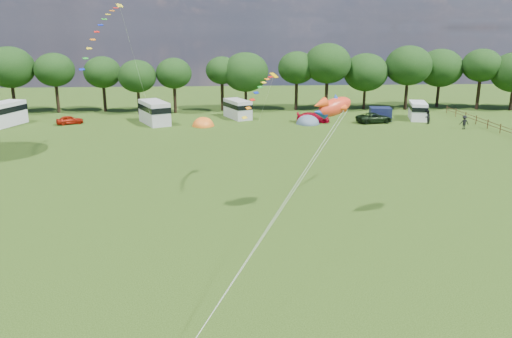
{
  "coord_description": "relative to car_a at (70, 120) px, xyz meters",
  "views": [
    {
      "loc": [
        -2.08,
        -21.88,
        12.51
      ],
      "look_at": [
        0.0,
        8.0,
        4.0
      ],
      "focal_mm": 35.0,
      "sensor_mm": 36.0,
      "label": 1
    }
  ],
  "objects": [
    {
      "name": "tent_greyblue",
      "position": [
        31.96,
        -1.97,
        -0.57
      ],
      "size": [
        3.2,
        3.5,
        2.38
      ],
      "color": "slate",
      "rests_on": "ground"
    },
    {
      "name": "car_a",
      "position": [
        0.0,
        0.0,
        0.0
      ],
      "size": [
        3.78,
        2.72,
        1.17
      ],
      "primitive_type": "imported",
      "rotation": [
        0.0,
        0.0,
        2.0
      ],
      "color": "#B31D09",
      "rests_on": "ground"
    },
    {
      "name": "tree_line",
      "position": [
        27.76,
        9.18,
        5.76
      ],
      "size": [
        102.98,
        10.98,
        10.27
      ],
      "color": "black",
      "rests_on": "ground"
    },
    {
      "name": "campervan_b",
      "position": [
        11.35,
        -0.34,
        1.05
      ],
      "size": [
        4.99,
        6.74,
        3.04
      ],
      "rotation": [
        0.0,
        0.0,
        2.0
      ],
      "color": "silver",
      "rests_on": "ground"
    },
    {
      "name": "fish_kite",
      "position": [
        27.4,
        -36.48,
        7.05
      ],
      "size": [
        3.2,
        2.28,
        1.71
      ],
      "rotation": [
        0.0,
        -0.21,
        0.5
      ],
      "color": "#EF3C1E",
      "rests_on": "ground"
    },
    {
      "name": "walker_a",
      "position": [
        47.97,
        -3.12,
        0.33
      ],
      "size": [
        1.03,
        1.01,
        1.84
      ],
      "primitive_type": "imported",
      "rotation": [
        0.0,
        0.0,
        3.87
      ],
      "color": "black",
      "rests_on": "ground"
    },
    {
      "name": "tent_orange",
      "position": [
        17.92,
        -2.49,
        -0.57
      ],
      "size": [
        2.95,
        3.23,
        2.31
      ],
      "color": "orange",
      "rests_on": "ground"
    },
    {
      "name": "ground_plane",
      "position": [
        22.46,
        -45.81,
        -0.59
      ],
      "size": [
        180.0,
        180.0,
        0.0
      ],
      "primitive_type": "plane",
      "color": "black",
      "rests_on": "ground"
    },
    {
      "name": "car_c",
      "position": [
        32.88,
        -0.79,
        0.07
      ],
      "size": [
        4.61,
        2.58,
        1.31
      ],
      "primitive_type": "imported",
      "rotation": [
        0.0,
        0.0,
        1.39
      ],
      "color": "#BC071F",
      "rests_on": "ground"
    },
    {
      "name": "streamer_kite_a",
      "position": [
        9.86,
        -19.81,
        12.08
      ],
      "size": [
        3.29,
        5.49,
        5.73
      ],
      "rotation": [
        0.0,
        0.0,
        0.62
      ],
      "color": "gold",
      "rests_on": "ground"
    },
    {
      "name": "streamer_kite_c",
      "position": [
        23.47,
        -30.43,
        7.61
      ],
      "size": [
        3.14,
        4.98,
        2.8
      ],
      "rotation": [
        0.0,
        0.0,
        0.93
      ],
      "color": "#E8B300",
      "rests_on": "ground"
    },
    {
      "name": "campervan_c",
      "position": [
        22.67,
        3.18,
        0.82
      ],
      "size": [
        4.12,
        5.8,
        2.62
      ],
      "rotation": [
        0.0,
        0.0,
        1.96
      ],
      "color": "silver",
      "rests_on": "ground"
    },
    {
      "name": "campervan_d",
      "position": [
        48.02,
        0.44,
        0.72
      ],
      "size": [
        3.34,
        5.36,
        2.44
      ],
      "rotation": [
        0.0,
        0.0,
        1.31
      ],
      "color": "white",
      "rests_on": "ground"
    },
    {
      "name": "awning_navy",
      "position": [
        42.55,
        0.15,
        0.3
      ],
      "size": [
        3.17,
        2.72,
        1.78
      ],
      "primitive_type": "cube",
      "rotation": [
        0.0,
        0.0,
        -0.15
      ],
      "color": "#121938",
      "rests_on": "ground"
    },
    {
      "name": "car_d",
      "position": [
        41.13,
        -1.8,
        0.09
      ],
      "size": [
        5.31,
        3.17,
        1.36
      ],
      "primitive_type": "imported",
      "rotation": [
        0.0,
        0.0,
        1.77
      ],
      "color": "black",
      "rests_on": "ground"
    },
    {
      "name": "walker_b",
      "position": [
        51.21,
        -7.0,
        0.31
      ],
      "size": [
        1.17,
        0.57,
        1.79
      ],
      "primitive_type": "imported",
      "rotation": [
        0.0,
        0.0,
        3.11
      ],
      "color": "black",
      "rests_on": "ground"
    },
    {
      "name": "campervan_a",
      "position": [
        -8.29,
        -0.48,
        1.07
      ],
      "size": [
        4.4,
        6.81,
        3.09
      ],
      "rotation": [
        0.0,
        0.0,
        1.28
      ],
      "color": "silver",
      "rests_on": "ground"
    },
    {
      "name": "fence",
      "position": [
        54.46,
        -11.31,
        0.11
      ],
      "size": [
        0.12,
        33.12,
        1.2
      ],
      "color": "#472D19",
      "rests_on": "ground"
    }
  ]
}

